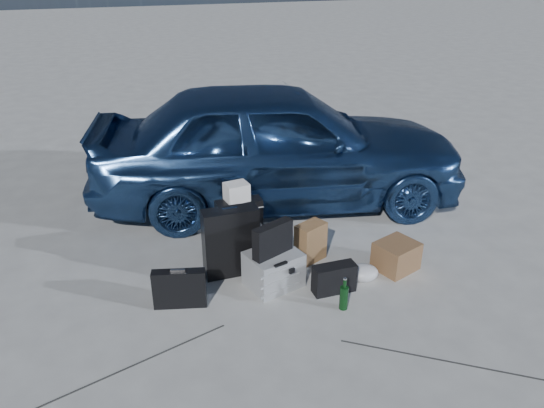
# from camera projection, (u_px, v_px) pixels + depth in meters

# --- Properties ---
(ground) EXTENTS (60.00, 60.00, 0.00)m
(ground) POSITION_uv_depth(u_px,v_px,m) (285.00, 297.00, 5.09)
(ground) COLOR beige
(ground) RESTS_ON ground
(car) EXTENTS (4.93, 2.75, 1.59)m
(car) POSITION_uv_depth(u_px,v_px,m) (278.00, 144.00, 6.72)
(car) COLOR #2F558E
(car) RESTS_ON ground
(pelican_case) EXTENTS (0.59, 0.53, 0.36)m
(pelican_case) POSITION_uv_depth(u_px,v_px,m) (274.00, 269.00, 5.21)
(pelican_case) COLOR gray
(pelican_case) RESTS_ON ground
(laptop_bag) EXTENTS (0.44, 0.27, 0.32)m
(laptop_bag) POSITION_uv_depth(u_px,v_px,m) (273.00, 239.00, 5.05)
(laptop_bag) COLOR black
(laptop_bag) RESTS_ON pelican_case
(briefcase) EXTENTS (0.50, 0.22, 0.38)m
(briefcase) POSITION_uv_depth(u_px,v_px,m) (179.00, 289.00, 4.89)
(briefcase) COLOR black
(briefcase) RESTS_ON ground
(suitcase_left) EXTENTS (0.56, 0.20, 0.73)m
(suitcase_left) POSITION_uv_depth(u_px,v_px,m) (231.00, 242.00, 5.32)
(suitcase_left) COLOR black
(suitcase_left) RESTS_ON ground
(suitcase_right) EXTENTS (0.50, 0.19, 0.60)m
(suitcase_right) POSITION_uv_depth(u_px,v_px,m) (239.00, 225.00, 5.78)
(suitcase_right) COLOR black
(suitcase_right) RESTS_ON ground
(white_carton) EXTENTS (0.27, 0.23, 0.19)m
(white_carton) POSITION_uv_depth(u_px,v_px,m) (237.00, 192.00, 5.62)
(white_carton) COLOR white
(white_carton) RESTS_ON suitcase_right
(duffel_bag) EXTENTS (0.63, 0.30, 0.31)m
(duffel_bag) POSITION_uv_depth(u_px,v_px,m) (245.00, 246.00, 5.66)
(duffel_bag) COLOR black
(duffel_bag) RESTS_ON ground
(flat_box_white) EXTENTS (0.38, 0.29, 0.07)m
(flat_box_white) POSITION_uv_depth(u_px,v_px,m) (245.00, 230.00, 5.59)
(flat_box_white) COLOR white
(flat_box_white) RESTS_ON duffel_bag
(flat_box_black) EXTENTS (0.33, 0.29, 0.06)m
(flat_box_black) POSITION_uv_depth(u_px,v_px,m) (245.00, 225.00, 5.57)
(flat_box_black) COLOR black
(flat_box_black) RESTS_ON flat_box_white
(kraft_bag) EXTENTS (0.37, 0.31, 0.42)m
(kraft_bag) POSITION_uv_depth(u_px,v_px,m) (311.00, 242.00, 5.63)
(kraft_bag) COLOR olive
(kraft_bag) RESTS_ON ground
(cardboard_box) EXTENTS (0.50, 0.47, 0.30)m
(cardboard_box) POSITION_uv_depth(u_px,v_px,m) (396.00, 256.00, 5.49)
(cardboard_box) COLOR brown
(cardboard_box) RESTS_ON ground
(plastic_bag) EXTENTS (0.35, 0.32, 0.16)m
(plastic_bag) POSITION_uv_depth(u_px,v_px,m) (363.00, 273.00, 5.33)
(plastic_bag) COLOR silver
(plastic_bag) RESTS_ON ground
(messenger_bag) EXTENTS (0.42, 0.16, 0.29)m
(messenger_bag) POSITION_uv_depth(u_px,v_px,m) (334.00, 278.00, 5.12)
(messenger_bag) COLOR black
(messenger_bag) RESTS_ON ground
(green_bottle) EXTENTS (0.10, 0.10, 0.32)m
(green_bottle) POSITION_uv_depth(u_px,v_px,m) (344.00, 294.00, 4.87)
(green_bottle) COLOR black
(green_bottle) RESTS_ON ground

